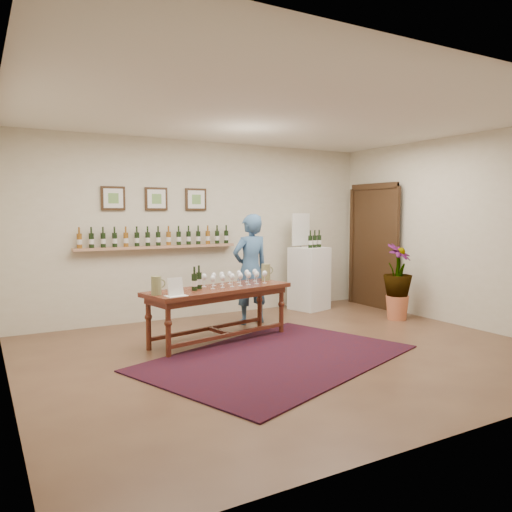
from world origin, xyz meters
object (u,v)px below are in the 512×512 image
tasting_table (219,295)px  person (250,269)px  potted_plant (398,282)px  display_pedestal (309,278)px

tasting_table → person: (0.86, 0.73, 0.22)m
tasting_table → potted_plant: potted_plant is taller
display_pedestal → person: bearing=-161.8°
display_pedestal → person: 1.52m
tasting_table → potted_plant: 2.99m
tasting_table → display_pedestal: bearing=15.6°
tasting_table → person: bearing=28.1°
potted_plant → person: 2.32m
tasting_table → display_pedestal: (2.28, 1.19, -0.06)m
tasting_table → display_pedestal: size_ratio=1.94×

